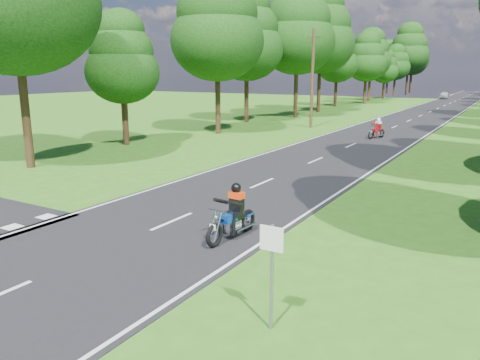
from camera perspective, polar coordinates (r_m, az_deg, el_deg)
The scene contains 9 objects.
ground at distance 13.44m, azimuth -13.66°, elevation -7.27°, with size 160.00×160.00×0.00m, color #306316.
main_road at distance 59.77m, azimuth 22.16°, elevation 7.71°, with size 7.00×140.00×0.02m, color black.
road_markings at distance 57.94m, azimuth 21.73°, elevation 7.62°, with size 7.40×140.00×0.01m.
treeline at distance 69.49m, azimuth 25.30°, elevation 14.88°, with size 40.00×115.35×14.78m.
telegraph_pole at distance 39.83m, azimuth 8.81°, elevation 12.17°, with size 1.20×0.26×8.00m.
road_sign at distance 8.37m, azimuth 3.88°, elevation -9.74°, with size 0.45×0.07×2.00m.
rider_near_blue at distance 12.96m, azimuth -1.01°, elevation -3.89°, with size 0.63×1.89×1.57m, color #0D3698, non-canonical shape.
rider_far_red at distance 34.26m, azimuth 16.33°, elevation 6.08°, with size 0.57×1.71×1.43m, color #AB0D26, non-canonical shape.
distant_car at distance 89.68m, azimuth 23.64°, elevation 9.46°, with size 1.47×3.65×1.25m, color silver.
Camera 1 is at (8.94, -8.92, 4.58)m, focal length 35.00 mm.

